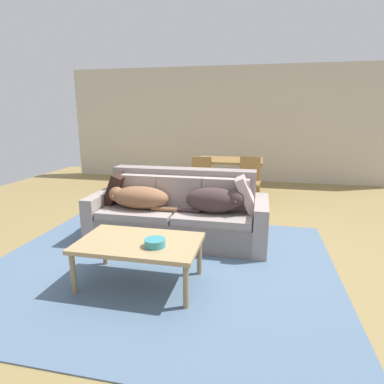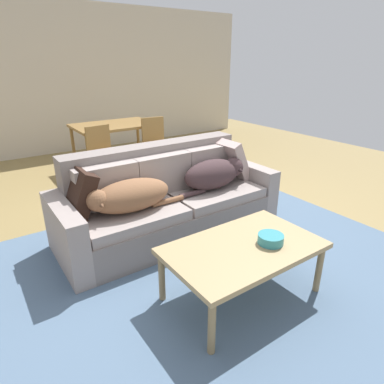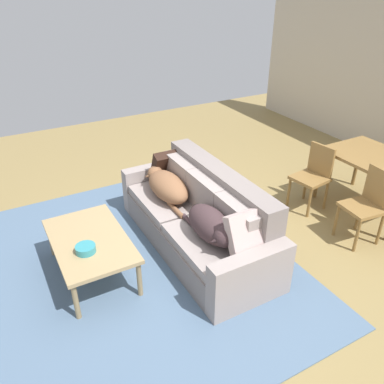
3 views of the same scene
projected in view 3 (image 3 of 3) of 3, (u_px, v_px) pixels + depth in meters
The scene contains 12 objects.
ground_plane at pixel (210, 253), 4.43m from camera, with size 10.00×10.00×0.00m, color olive.
area_rug at pixel (133, 265), 4.24m from camera, with size 3.72×3.13×0.01m, color slate.
couch at pixel (200, 219), 4.42m from camera, with size 2.28×0.88×0.90m.
dog_on_left_cushion at pixel (167, 186), 4.61m from camera, with size 0.92×0.37×0.29m.
dog_on_right_cushion at pixel (212, 226), 3.85m from camera, with size 0.83×0.33×0.31m.
throw_pillow_by_left_arm at pixel (169, 166), 4.97m from camera, with size 0.13×0.43×0.43m, color black.
throw_pillow_by_right_arm at pixel (251, 235), 3.63m from camera, with size 0.11×0.47×0.47m, color #B9A09B.
coffee_table at pixel (90, 243), 3.93m from camera, with size 1.15×0.71×0.45m.
bowl_on_coffee_table at pixel (86, 249), 3.71m from camera, with size 0.19×0.19×0.07m, color teal.
dining_table at pixel (379, 163), 4.93m from camera, with size 1.27×0.87×0.75m.
dining_chair_near_left at pixel (314, 174), 5.10m from camera, with size 0.45×0.45×0.85m.
dining_chair_near_right at pixel (368, 202), 4.44m from camera, with size 0.44×0.44×0.89m.
Camera 3 is at (2.98, -1.89, 2.78)m, focal length 36.71 mm.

